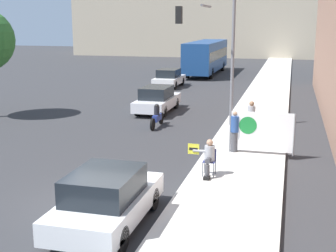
{
  "coord_description": "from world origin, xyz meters",
  "views": [
    {
      "loc": [
        5.18,
        -11.86,
        5.23
      ],
      "look_at": [
        0.98,
        4.06,
        1.53
      ],
      "focal_mm": 50.0,
      "sensor_mm": 36.0,
      "label": 1
    }
  ],
  "objects_px": {
    "pedestrian_behind": "(251,120)",
    "car_on_road_midblock": "(169,78)",
    "car_on_road_nearest": "(157,99)",
    "parked_car_curbside": "(107,199)",
    "traffic_light_pole": "(213,42)",
    "protest_banner": "(261,132)",
    "motorcycle_on_road": "(157,117)",
    "jogger_on_sidewalk": "(235,131)",
    "city_bus_on_road": "(206,55)",
    "seated_protester": "(208,156)"
  },
  "relations": [
    {
      "from": "pedestrian_behind",
      "to": "car_on_road_midblock",
      "type": "relative_size",
      "value": 0.4
    },
    {
      "from": "pedestrian_behind",
      "to": "car_on_road_nearest",
      "type": "distance_m",
      "value": 8.26
    },
    {
      "from": "car_on_road_midblock",
      "to": "pedestrian_behind",
      "type": "bearing_deg",
      "value": -63.94
    },
    {
      "from": "parked_car_curbside",
      "to": "car_on_road_midblock",
      "type": "bearing_deg",
      "value": 101.18
    },
    {
      "from": "traffic_light_pole",
      "to": "car_on_road_nearest",
      "type": "relative_size",
      "value": 1.34
    },
    {
      "from": "protest_banner",
      "to": "traffic_light_pole",
      "type": "bearing_deg",
      "value": 119.29
    },
    {
      "from": "pedestrian_behind",
      "to": "parked_car_curbside",
      "type": "relative_size",
      "value": 0.4
    },
    {
      "from": "car_on_road_midblock",
      "to": "car_on_road_nearest",
      "type": "bearing_deg",
      "value": -79.04
    },
    {
      "from": "protest_banner",
      "to": "motorcycle_on_road",
      "type": "relative_size",
      "value": 1.15
    },
    {
      "from": "jogger_on_sidewalk",
      "to": "car_on_road_nearest",
      "type": "xyz_separation_m",
      "value": [
        -5.48,
        8.01,
        -0.26
      ]
    },
    {
      "from": "car_on_road_midblock",
      "to": "traffic_light_pole",
      "type": "bearing_deg",
      "value": -67.06
    },
    {
      "from": "jogger_on_sidewalk",
      "to": "city_bus_on_road",
      "type": "distance_m",
      "value": 29.25
    },
    {
      "from": "traffic_light_pole",
      "to": "city_bus_on_road",
      "type": "bearing_deg",
      "value": 100.87
    },
    {
      "from": "traffic_light_pole",
      "to": "car_on_road_midblock",
      "type": "distance_m",
      "value": 15.26
    },
    {
      "from": "motorcycle_on_road",
      "to": "parked_car_curbside",
      "type": "bearing_deg",
      "value": -80.24
    },
    {
      "from": "pedestrian_behind",
      "to": "motorcycle_on_road",
      "type": "relative_size",
      "value": 0.78
    },
    {
      "from": "traffic_light_pole",
      "to": "motorcycle_on_road",
      "type": "distance_m",
      "value": 4.62
    },
    {
      "from": "jogger_on_sidewalk",
      "to": "pedestrian_behind",
      "type": "xyz_separation_m",
      "value": [
        0.44,
        2.26,
        0.02
      ]
    },
    {
      "from": "jogger_on_sidewalk",
      "to": "car_on_road_midblock",
      "type": "relative_size",
      "value": 0.4
    },
    {
      "from": "protest_banner",
      "to": "city_bus_on_road",
      "type": "bearing_deg",
      "value": 104.34
    },
    {
      "from": "jogger_on_sidewalk",
      "to": "parked_car_curbside",
      "type": "height_order",
      "value": "jogger_on_sidewalk"
    },
    {
      "from": "pedestrian_behind",
      "to": "protest_banner",
      "type": "bearing_deg",
      "value": 136.56
    },
    {
      "from": "city_bus_on_road",
      "to": "motorcycle_on_road",
      "type": "bearing_deg",
      "value": -85.56
    },
    {
      "from": "traffic_light_pole",
      "to": "motorcycle_on_road",
      "type": "xyz_separation_m",
      "value": [
        -2.65,
        -0.69,
        -3.71
      ]
    },
    {
      "from": "parked_car_curbside",
      "to": "car_on_road_midblock",
      "type": "xyz_separation_m",
      "value": [
        -5.12,
        25.93,
        -0.02
      ]
    },
    {
      "from": "jogger_on_sidewalk",
      "to": "traffic_light_pole",
      "type": "xyz_separation_m",
      "value": [
        -1.74,
        4.88,
        3.22
      ]
    },
    {
      "from": "seated_protester",
      "to": "motorcycle_on_road",
      "type": "relative_size",
      "value": 0.57
    },
    {
      "from": "seated_protester",
      "to": "pedestrian_behind",
      "type": "bearing_deg",
      "value": 94.66
    },
    {
      "from": "seated_protester",
      "to": "protest_banner",
      "type": "bearing_deg",
      "value": 78.66
    },
    {
      "from": "traffic_light_pole",
      "to": "protest_banner",
      "type": "bearing_deg",
      "value": -60.71
    },
    {
      "from": "seated_protester",
      "to": "traffic_light_pole",
      "type": "xyz_separation_m",
      "value": [
        -1.26,
        8.08,
        3.39
      ]
    },
    {
      "from": "jogger_on_sidewalk",
      "to": "traffic_light_pole",
      "type": "bearing_deg",
      "value": -37.69
    },
    {
      "from": "protest_banner",
      "to": "traffic_light_pole",
      "type": "xyz_separation_m",
      "value": [
        -2.76,
        4.93,
        3.19
      ]
    },
    {
      "from": "parked_car_curbside",
      "to": "motorcycle_on_road",
      "type": "relative_size",
      "value": 1.93
    },
    {
      "from": "jogger_on_sidewalk",
      "to": "parked_car_curbside",
      "type": "xyz_separation_m",
      "value": [
        -2.4,
        -7.38,
        -0.26
      ]
    },
    {
      "from": "jogger_on_sidewalk",
      "to": "car_on_road_nearest",
      "type": "distance_m",
      "value": 9.71
    },
    {
      "from": "car_on_road_nearest",
      "to": "motorcycle_on_road",
      "type": "bearing_deg",
      "value": -74.05
    },
    {
      "from": "seated_protester",
      "to": "traffic_light_pole",
      "type": "bearing_deg",
      "value": 113.08
    },
    {
      "from": "car_on_road_nearest",
      "to": "city_bus_on_road",
      "type": "bearing_deg",
      "value": 92.23
    },
    {
      "from": "parked_car_curbside",
      "to": "car_on_road_nearest",
      "type": "relative_size",
      "value": 0.92
    },
    {
      "from": "car_on_road_midblock",
      "to": "city_bus_on_road",
      "type": "relative_size",
      "value": 0.36
    },
    {
      "from": "parked_car_curbside",
      "to": "car_on_road_nearest",
      "type": "height_order",
      "value": "car_on_road_nearest"
    },
    {
      "from": "seated_protester",
      "to": "parked_car_curbside",
      "type": "height_order",
      "value": "parked_car_curbside"
    },
    {
      "from": "city_bus_on_road",
      "to": "traffic_light_pole",
      "type": "bearing_deg",
      "value": -79.13
    },
    {
      "from": "parked_car_curbside",
      "to": "motorcycle_on_road",
      "type": "distance_m",
      "value": 11.74
    },
    {
      "from": "parked_car_curbside",
      "to": "city_bus_on_road",
      "type": "distance_m",
      "value": 36.16
    },
    {
      "from": "seated_protester",
      "to": "car_on_road_nearest",
      "type": "distance_m",
      "value": 12.27
    },
    {
      "from": "seated_protester",
      "to": "pedestrian_behind",
      "type": "relative_size",
      "value": 0.74
    },
    {
      "from": "traffic_light_pole",
      "to": "car_on_road_nearest",
      "type": "bearing_deg",
      "value": 140.11
    },
    {
      "from": "car_on_road_midblock",
      "to": "protest_banner",
      "type": "bearing_deg",
      "value": -65.31
    }
  ]
}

